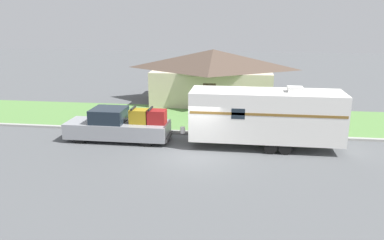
{
  "coord_description": "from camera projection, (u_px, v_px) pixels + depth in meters",
  "views": [
    {
      "loc": [
        2.36,
        -18.34,
        7.09
      ],
      "look_at": [
        -0.4,
        1.86,
        1.4
      ],
      "focal_mm": 35.0,
      "sensor_mm": 36.0,
      "label": 1
    }
  ],
  "objects": [
    {
      "name": "ground_plane",
      "position": [
        195.0,
        155.0,
        19.71
      ],
      "size": [
        120.0,
        120.0,
        0.0
      ],
      "primitive_type": "plane",
      "color": "#515456"
    },
    {
      "name": "curb_strip",
      "position": [
        202.0,
        133.0,
        23.27
      ],
      "size": [
        80.0,
        0.3,
        0.14
      ],
      "color": "#999993",
      "rests_on": "ground_plane"
    },
    {
      "name": "lawn_strip",
      "position": [
        208.0,
        118.0,
        26.77
      ],
      "size": [
        80.0,
        7.0,
        0.03
      ],
      "color": "#568442",
      "rests_on": "ground_plane"
    },
    {
      "name": "house_across_street",
      "position": [
        213.0,
        75.0,
        31.58
      ],
      "size": [
        10.42,
        6.75,
        4.41
      ],
      "color": "beige",
      "rests_on": "ground_plane"
    },
    {
      "name": "pickup_truck",
      "position": [
        119.0,
        126.0,
        21.86
      ],
      "size": [
        6.11,
        1.98,
        2.03
      ],
      "color": "black",
      "rests_on": "ground_plane"
    },
    {
      "name": "travel_trailer",
      "position": [
        266.0,
        115.0,
        20.52
      ],
      "size": [
        9.33,
        2.48,
        3.45
      ],
      "color": "black",
      "rests_on": "ground_plane"
    },
    {
      "name": "mailbox",
      "position": [
        340.0,
        120.0,
        22.66
      ],
      "size": [
        0.48,
        0.2,
        1.32
      ],
      "color": "brown",
      "rests_on": "ground_plane"
    }
  ]
}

